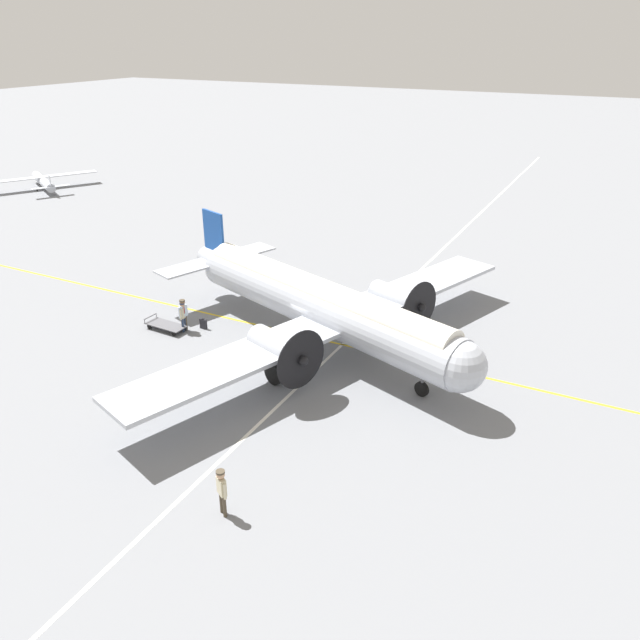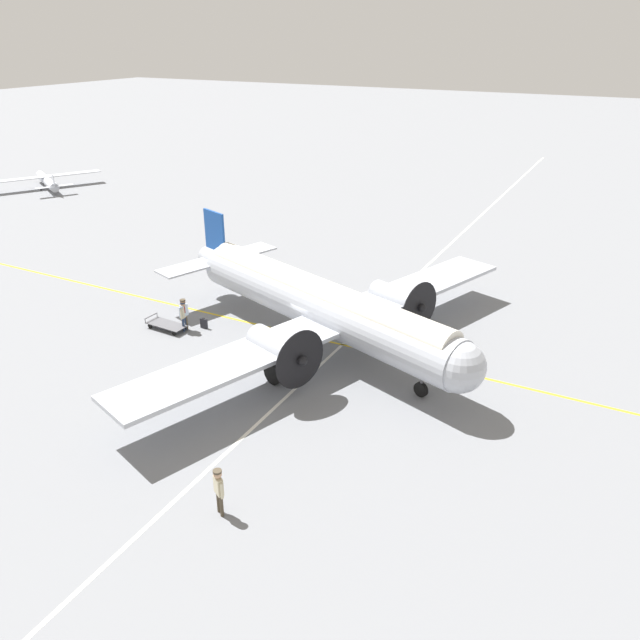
{
  "view_description": "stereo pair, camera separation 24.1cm",
  "coord_description": "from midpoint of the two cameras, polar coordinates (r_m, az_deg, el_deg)",
  "views": [
    {
      "loc": [
        -13.11,
        25.51,
        14.9
      ],
      "look_at": [
        0.0,
        0.0,
        1.52
      ],
      "focal_mm": 35.0,
      "sensor_mm": 36.0,
      "label": 1
    },
    {
      "loc": [
        -13.32,
        25.4,
        14.9
      ],
      "look_at": [
        0.0,
        0.0,
        1.52
      ],
      "focal_mm": 35.0,
      "sensor_mm": 36.0,
      "label": 2
    }
  ],
  "objects": [
    {
      "name": "apron_line_northsouth",
      "position": [
        31.95,
        1.69,
        -2.8
      ],
      "size": [
        0.16,
        120.0,
        0.01
      ],
      "color": "silver",
      "rests_on": "ground_plane"
    },
    {
      "name": "light_aircraft_distant",
      "position": [
        71.55,
        -23.63,
        11.64
      ],
      "size": [
        7.93,
        10.06,
        2.09
      ],
      "rotation": [
        0.0,
        0.0,
        5.77
      ],
      "color": "#B7BCC6",
      "rests_on": "ground_plane"
    },
    {
      "name": "passenger_boarding",
      "position": [
        34.33,
        -12.16,
        0.8
      ],
      "size": [
        0.35,
        0.62,
        1.83
      ],
      "rotation": [
        0.0,
        0.0,
        1.41
      ],
      "color": "#473D2D",
      "rests_on": "ground_plane"
    },
    {
      "name": "crew_foreground",
      "position": [
        21.64,
        -8.93,
        -14.84
      ],
      "size": [
        0.55,
        0.42,
        1.82
      ],
      "rotation": [
        0.0,
        0.0,
        2.61
      ],
      "color": "#473D2D",
      "rests_on": "ground_plane"
    },
    {
      "name": "airliner_main",
      "position": [
        31.05,
        0.67,
        1.25
      ],
      "size": [
        19.51,
        23.58,
        5.38
      ],
      "rotation": [
        0.0,
        0.0,
        2.81
      ],
      "color": "#ADB2BC",
      "rests_on": "ground_plane"
    },
    {
      "name": "ground_plane",
      "position": [
        32.32,
        0.21,
        -2.45
      ],
      "size": [
        300.0,
        300.0,
        0.0
      ],
      "primitive_type": "plane",
      "color": "slate"
    },
    {
      "name": "baggage_cart",
      "position": [
        35.06,
        -13.69,
        -0.41
      ],
      "size": [
        2.36,
        1.08,
        0.56
      ],
      "rotation": [
        0.0,
        0.0,
        3.09
      ],
      "color": "#56565B",
      "rests_on": "ground_plane"
    },
    {
      "name": "ramp_agent",
      "position": [
        34.35,
        -12.17,
        0.63
      ],
      "size": [
        0.31,
        0.57,
        1.68
      ],
      "rotation": [
        0.0,
        0.0,
        1.69
      ],
      "color": "navy",
      "rests_on": "ground_plane"
    },
    {
      "name": "apron_line_eastwest",
      "position": [
        32.9,
        0.81,
        -1.92
      ],
      "size": [
        120.0,
        0.16,
        0.01
      ],
      "color": "gold",
      "rests_on": "ground_plane"
    },
    {
      "name": "suitcase_near_door",
      "position": [
        34.75,
        -10.38,
        -0.3
      ],
      "size": [
        0.42,
        0.13,
        0.61
      ],
      "color": "#232328",
      "rests_on": "ground_plane"
    }
  ]
}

